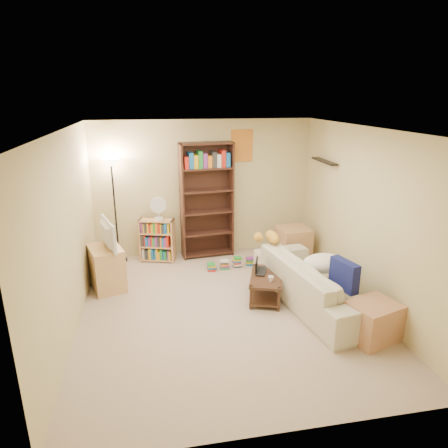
# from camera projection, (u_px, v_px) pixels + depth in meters

# --- Properties ---
(room) EXTENTS (4.50, 4.54, 2.52)m
(room) POSITION_uv_depth(u_px,v_px,m) (226.00, 198.00, 5.19)
(room) COLOR #CAAB97
(room) RESTS_ON ground
(sofa) EXTENTS (2.60, 1.67, 0.67)m
(sofa) POSITION_uv_depth(u_px,v_px,m) (315.00, 282.00, 5.76)
(sofa) COLOR #BFB69E
(sofa) RESTS_ON ground
(navy_pillow) EXTENTS (0.25, 0.46, 0.40)m
(navy_pillow) POSITION_uv_depth(u_px,v_px,m) (344.00, 275.00, 5.26)
(navy_pillow) COLOR navy
(navy_pillow) RESTS_ON sofa
(cream_blanket) EXTENTS (0.62, 0.44, 0.27)m
(cream_blanket) POSITION_uv_depth(u_px,v_px,m) (324.00, 263.00, 5.79)
(cream_blanket) COLOR white
(cream_blanket) RESTS_ON sofa
(tabby_cat) EXTENTS (0.53, 0.26, 0.18)m
(tabby_cat) POSITION_uv_depth(u_px,v_px,m) (270.00, 237.00, 6.32)
(tabby_cat) COLOR gold
(tabby_cat) RESTS_ON sofa
(coffee_table) EXTENTS (0.70, 0.92, 0.36)m
(coffee_table) POSITION_uv_depth(u_px,v_px,m) (266.00, 284.00, 5.93)
(coffee_table) COLOR #47251B
(coffee_table) RESTS_ON ground
(laptop) EXTENTS (0.48, 0.44, 0.03)m
(laptop) POSITION_uv_depth(u_px,v_px,m) (264.00, 272.00, 5.99)
(laptop) COLOR black
(laptop) RESTS_ON coffee_table
(laptop_screen) EXTENTS (0.10, 0.26, 0.18)m
(laptop_screen) POSITION_uv_depth(u_px,v_px,m) (257.00, 265.00, 5.98)
(laptop_screen) COLOR white
(laptop_screen) RESTS_ON laptop
(mug) EXTENTS (0.16, 0.16, 0.08)m
(mug) POSITION_uv_depth(u_px,v_px,m) (271.00, 279.00, 5.69)
(mug) COLOR white
(mug) RESTS_ON coffee_table
(tv_remote) EXTENTS (0.05, 0.15, 0.02)m
(tv_remote) POSITION_uv_depth(u_px,v_px,m) (273.00, 268.00, 6.12)
(tv_remote) COLOR black
(tv_remote) RESTS_ON coffee_table
(tv_stand) EXTENTS (0.63, 0.74, 0.68)m
(tv_stand) POSITION_uv_depth(u_px,v_px,m) (107.00, 268.00, 6.20)
(tv_stand) COLOR tan
(tv_stand) RESTS_ON ground
(television) EXTENTS (0.81, 0.54, 0.43)m
(television) POSITION_uv_depth(u_px,v_px,m) (104.00, 234.00, 6.03)
(television) COLOR black
(television) RESTS_ON tv_stand
(tall_bookshelf) EXTENTS (0.98, 0.41, 2.12)m
(tall_bookshelf) POSITION_uv_depth(u_px,v_px,m) (207.00, 198.00, 7.27)
(tall_bookshelf) COLOR #44241A
(tall_bookshelf) RESTS_ON ground
(short_bookshelf) EXTENTS (0.66, 0.41, 0.79)m
(short_bookshelf) POSITION_uv_depth(u_px,v_px,m) (157.00, 240.00, 7.23)
(short_bookshelf) COLOR tan
(short_bookshelf) RESTS_ON ground
(desk_fan) EXTENTS (0.28, 0.16, 0.42)m
(desk_fan) POSITION_uv_depth(u_px,v_px,m) (158.00, 207.00, 7.00)
(desk_fan) COLOR silver
(desk_fan) RESTS_ON short_bookshelf
(floor_lamp) EXTENTS (0.32, 0.32, 1.89)m
(floor_lamp) POSITION_uv_depth(u_px,v_px,m) (112.00, 180.00, 6.86)
(floor_lamp) COLOR black
(floor_lamp) RESTS_ON ground
(side_table) EXTENTS (0.59, 0.59, 0.62)m
(side_table) POSITION_uv_depth(u_px,v_px,m) (293.00, 244.00, 7.29)
(side_table) COLOR tan
(side_table) RESTS_ON ground
(end_cabinet) EXTENTS (0.70, 0.64, 0.49)m
(end_cabinet) POSITION_uv_depth(u_px,v_px,m) (373.00, 321.00, 4.92)
(end_cabinet) COLOR tan
(end_cabinet) RESTS_ON ground
(book_stacks) EXTENTS (0.87, 0.23, 0.19)m
(book_stacks) POSITION_uv_depth(u_px,v_px,m) (232.00, 263.00, 7.02)
(book_stacks) COLOR red
(book_stacks) RESTS_ON ground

